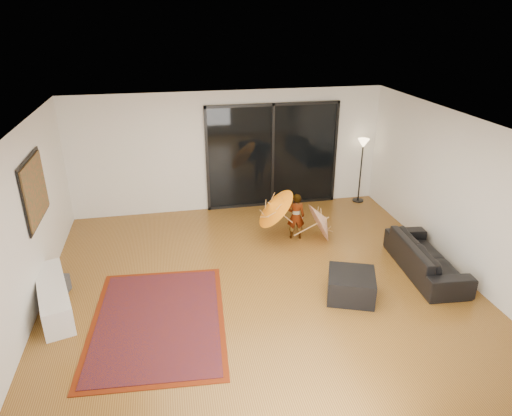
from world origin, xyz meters
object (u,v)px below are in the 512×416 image
object	(u,v)px
media_console	(54,297)
sofa	(426,257)
child	(296,216)
ottoman	(351,285)

from	to	relation	value
media_console	sofa	bearing A→B (deg)	-17.04
media_console	child	size ratio (longest dim) A/B	1.68
sofa	media_console	bearing A→B (deg)	93.44
media_console	ottoman	xyz separation A→B (m)	(4.61, -0.59, -0.02)
media_console	child	distance (m)	4.60
media_console	sofa	xyz separation A→B (m)	(6.20, -0.12, 0.06)
ottoman	child	bearing A→B (deg)	97.90
media_console	ottoman	bearing A→B (deg)	-23.23
media_console	ottoman	world-z (taller)	media_console
media_console	child	xyz separation A→B (m)	(4.31, 1.59, 0.26)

